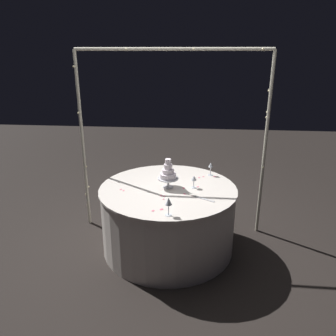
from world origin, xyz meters
The scene contains 23 objects.
ground_plane centered at (0.00, 0.00, 0.00)m, with size 12.00×12.00×0.00m, color black.
decorative_arch centered at (0.00, 0.44, 1.41)m, with size 2.17×0.06×2.13m.
main_table centered at (0.00, 0.00, 0.36)m, with size 1.46×1.46×0.72m.
tiered_cake centered at (0.00, 0.01, 0.88)m, with size 0.22×0.22×0.32m.
wine_glass_0 centered at (0.06, -0.61, 0.85)m, with size 0.06×0.06×0.17m.
wine_glass_1 centered at (0.27, 0.02, 0.82)m, with size 0.06×0.06×0.14m.
wine_glass_2 centered at (0.46, 0.42, 0.84)m, with size 0.06×0.06×0.16m.
cake_knife centered at (0.33, -0.22, 0.72)m, with size 0.26×0.17×0.01m.
rose_petal_0 centered at (0.51, 0.37, 0.72)m, with size 0.04×0.03×0.00m, color #EA6B84.
rose_petal_1 centered at (-0.05, -0.21, 0.72)m, with size 0.04×0.03×0.00m, color #EA6B84.
rose_petal_2 centered at (-0.02, -0.22, 0.72)m, with size 0.03×0.02×0.00m, color #EA6B84.
rose_petal_3 centered at (0.38, 0.35, 0.72)m, with size 0.03×0.02×0.00m, color #EA6B84.
rose_petal_4 centered at (0.32, 0.05, 0.72)m, with size 0.03×0.02×0.00m, color #EA6B84.
rose_petal_5 centered at (-0.02, -0.29, 0.72)m, with size 0.03×0.02×0.00m, color #EA6B84.
rose_petal_6 centered at (0.26, -0.18, 0.72)m, with size 0.02×0.02×0.00m, color #EA6B84.
rose_petal_7 centered at (-0.45, -0.12, 0.72)m, with size 0.03×0.02×0.00m, color #EA6B84.
rose_petal_8 centered at (-0.01, -0.51, 0.72)m, with size 0.04×0.03×0.00m, color #EA6B84.
rose_petal_9 centered at (-0.49, -0.10, 0.72)m, with size 0.03×0.02×0.00m, color #EA6B84.
rose_petal_10 centered at (0.33, 0.32, 0.72)m, with size 0.03×0.02×0.00m, color #EA6B84.
rose_petal_11 centered at (0.17, 0.00, 0.72)m, with size 0.04×0.03×0.00m, color #EA6B84.
rose_petal_12 centered at (-0.12, 0.19, 0.72)m, with size 0.03×0.02×0.00m, color #EA6B84.
rose_petal_13 centered at (-0.09, -0.55, 0.72)m, with size 0.04×0.03×0.00m, color #EA6B84.
rose_petal_14 centered at (0.18, -0.15, 0.72)m, with size 0.03×0.02×0.00m, color #EA6B84.
Camera 1 is at (0.30, -3.18, 2.09)m, focal length 34.90 mm.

